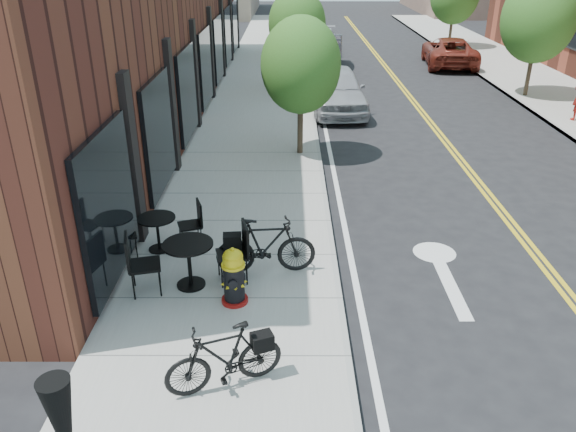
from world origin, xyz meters
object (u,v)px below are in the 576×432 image
object	(u,v)px
parked_car_c	(322,41)
parked_car_far	(449,52)
fire_hydrant	(234,277)
bistro_set_b	(157,229)
bistro_set_c	(189,258)
parked_car_a	(336,89)
bicycle_left	(224,357)
parked_car_b	(324,53)
bicycle_right	(266,246)

from	to	relation	value
parked_car_c	parked_car_far	xyz separation A→B (m)	(6.26, -4.04, 0.07)
parked_car_far	fire_hydrant	bearing A→B (deg)	73.44
parked_car_c	parked_car_far	world-z (taller)	parked_car_far
bistro_set_b	parked_car_far	world-z (taller)	parked_car_far
bistro_set_c	parked_car_a	bearing A→B (deg)	59.94
bistro_set_c	parked_car_far	distance (m)	23.01
bicycle_left	parked_car_a	world-z (taller)	parked_car_a
bicycle_left	parked_car_b	xyz separation A→B (m)	(2.58, 22.47, 0.18)
bicycle_left	bicycle_right	distance (m)	3.01
fire_hydrant	bistro_set_b	size ratio (longest dim) A/B	0.59
bistro_set_c	parked_car_c	bearing A→B (deg)	67.64
fire_hydrant	parked_car_far	world-z (taller)	parked_car_far
bicycle_left	parked_car_b	size ratio (longest dim) A/B	0.34
fire_hydrant	parked_car_b	size ratio (longest dim) A/B	0.22
bistro_set_c	parked_car_far	xyz separation A→B (m)	(9.85, 20.79, 0.04)
parked_car_far	bicycle_left	bearing A→B (deg)	75.35
bistro_set_c	parked_car_a	world-z (taller)	parked_car_a
bicycle_right	parked_car_far	size ratio (longest dim) A/B	0.35
bistro_set_c	parked_car_far	world-z (taller)	parked_car_far
fire_hydrant	parked_car_b	distance (m)	20.63
bicycle_left	bicycle_right	bearing A→B (deg)	150.16
bicycle_left	bistro_set_b	distance (m)	4.17
bistro_set_b	bicycle_left	bearing A→B (deg)	-84.89
bistro_set_b	parked_car_far	distance (m)	22.23
bicycle_left	parked_car_far	size ratio (longest dim) A/B	0.32
bistro_set_b	parked_car_b	world-z (taller)	parked_car_b
parked_car_b	bistro_set_b	bearing A→B (deg)	-96.93
fire_hydrant	parked_car_c	size ratio (longest dim) A/B	0.23
parked_car_a	bicycle_right	bearing A→B (deg)	-103.64
bicycle_left	parked_car_c	distance (m)	27.48
parked_car_c	parked_car_a	bearing A→B (deg)	-86.51
bicycle_right	parked_car_c	size ratio (longest dim) A/B	0.41
bicycle_left	bicycle_right	size ratio (longest dim) A/B	0.90
bistro_set_b	bistro_set_c	bearing A→B (deg)	-76.25
fire_hydrant	bistro_set_c	size ratio (longest dim) A/B	0.50
bicycle_left	bicycle_right	xyz separation A→B (m)	(0.45, 2.97, 0.06)
bicycle_right	parked_car_c	bearing A→B (deg)	-10.40
fire_hydrant	bistro_set_c	bearing A→B (deg)	135.76
bistro_set_c	parked_car_a	xyz separation A→B (m)	(3.45, 12.08, 0.14)
bistro_set_b	parked_car_far	bearing A→B (deg)	42.41
parked_car_a	bistro_set_b	bearing A→B (deg)	-114.87
parked_car_b	parked_car_c	bearing A→B (deg)	94.27
parked_car_a	bicycle_left	bearing A→B (deg)	-103.27
bicycle_left	parked_car_c	xyz separation A→B (m)	(2.73, 27.35, 0.04)
bistro_set_b	parked_car_b	size ratio (longest dim) A/B	0.36
bistro_set_b	parked_car_a	distance (m)	11.61
bicycle_left	bistro_set_b	world-z (taller)	bicycle_left
fire_hydrant	bicycle_right	world-z (taller)	bicycle_right
bicycle_left	parked_car_a	size ratio (longest dim) A/B	0.34
bistro_set_b	parked_car_c	size ratio (longest dim) A/B	0.39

